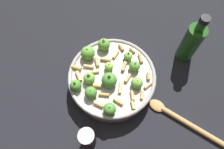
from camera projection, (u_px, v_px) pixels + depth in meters
name	position (u px, v px, depth m)	size (l,w,h in m)	color
ground_plane	(112.00, 84.00, 0.68)	(2.40, 2.40, 0.00)	black
cooking_pan	(111.00, 79.00, 0.64)	(0.27, 0.27, 0.12)	#9E9993
pepper_shaker	(88.00, 138.00, 0.56)	(0.04, 0.04, 0.09)	#33140F
olive_oil_bottle	(191.00, 42.00, 0.66)	(0.06, 0.06, 0.20)	#1E4C19
wooden_spoon	(182.00, 120.00, 0.62)	(0.22, 0.17, 0.02)	#B2844C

